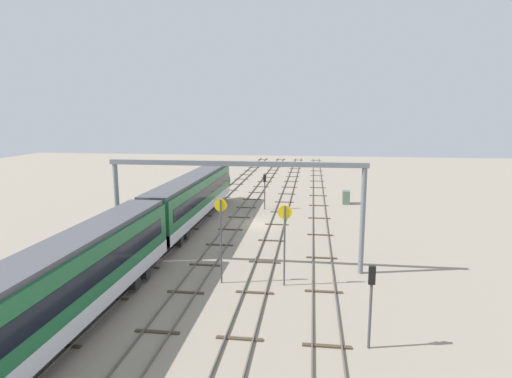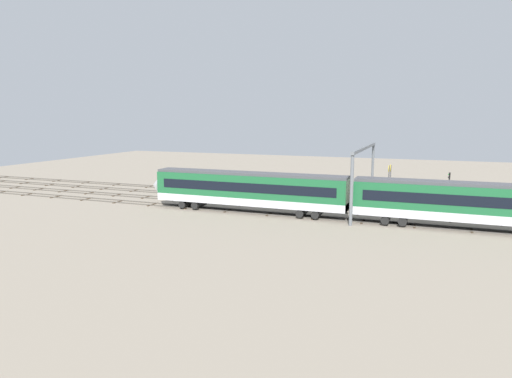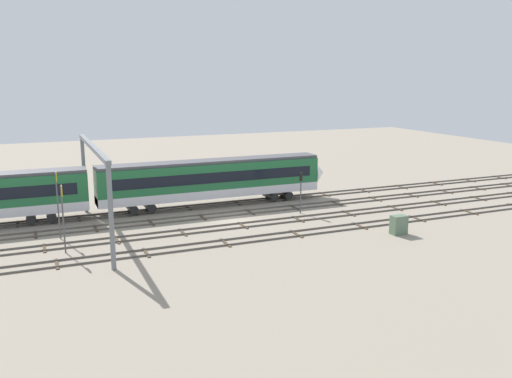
{
  "view_description": "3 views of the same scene",
  "coord_description": "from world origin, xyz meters",
  "px_view_note": "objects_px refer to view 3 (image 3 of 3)",
  "views": [
    {
      "loc": [
        -42.8,
        -5.64,
        11.28
      ],
      "look_at": [
        4.52,
        0.58,
        2.9
      ],
      "focal_mm": 30.11,
      "sensor_mm": 36.0,
      "label": 1
    },
    {
      "loc": [
        -20.42,
        56.91,
        11.58
      ],
      "look_at": [
        1.06,
        1.23,
        2.05
      ],
      "focal_mm": 31.85,
      "sensor_mm": 36.0,
      "label": 2
    },
    {
      "loc": [
        -17.77,
        -47.06,
        13.63
      ],
      "look_at": [
        2.45,
        0.43,
        2.79
      ],
      "focal_mm": 37.83,
      "sensor_mm": 36.0,
      "label": 3
    }
  ],
  "objects_px": {
    "signal_light_trackside_approach": "(301,186)",
    "speed_sign_mid_trackside": "(57,197)",
    "overhead_gantry": "(94,167)",
    "relay_cabinet": "(399,225)",
    "speed_sign_near_foreground": "(63,209)"
  },
  "relations": [
    {
      "from": "signal_light_trackside_approach",
      "to": "speed_sign_mid_trackside",
      "type": "bearing_deg",
      "value": 179.07
    },
    {
      "from": "overhead_gantry",
      "to": "relay_cabinet",
      "type": "relative_size",
      "value": 11.13
    },
    {
      "from": "overhead_gantry",
      "to": "relay_cabinet",
      "type": "bearing_deg",
      "value": -21.93
    },
    {
      "from": "signal_light_trackside_approach",
      "to": "relay_cabinet",
      "type": "distance_m",
      "value": 11.04
    },
    {
      "from": "overhead_gantry",
      "to": "signal_light_trackside_approach",
      "type": "relative_size",
      "value": 4.43
    },
    {
      "from": "overhead_gantry",
      "to": "speed_sign_near_foreground",
      "type": "relative_size",
      "value": 3.44
    },
    {
      "from": "speed_sign_near_foreground",
      "to": "speed_sign_mid_trackside",
      "type": "xyz_separation_m",
      "value": [
        -0.14,
        4.22,
        0.14
      ]
    },
    {
      "from": "speed_sign_mid_trackside",
      "to": "signal_light_trackside_approach",
      "type": "relative_size",
      "value": 1.37
    },
    {
      "from": "overhead_gantry",
      "to": "relay_cabinet",
      "type": "xyz_separation_m",
      "value": [
        24.41,
        -9.83,
        -5.23
      ]
    },
    {
      "from": "overhead_gantry",
      "to": "speed_sign_mid_trackside",
      "type": "bearing_deg",
      "value": 171.92
    },
    {
      "from": "speed_sign_mid_trackside",
      "to": "speed_sign_near_foreground",
      "type": "bearing_deg",
      "value": -88.15
    },
    {
      "from": "overhead_gantry",
      "to": "relay_cabinet",
      "type": "height_order",
      "value": "overhead_gantry"
    },
    {
      "from": "signal_light_trackside_approach",
      "to": "relay_cabinet",
      "type": "relative_size",
      "value": 2.51
    },
    {
      "from": "relay_cabinet",
      "to": "signal_light_trackside_approach",
      "type": "bearing_deg",
      "value": 114.52
    },
    {
      "from": "speed_sign_near_foreground",
      "to": "relay_cabinet",
      "type": "height_order",
      "value": "speed_sign_near_foreground"
    }
  ]
}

